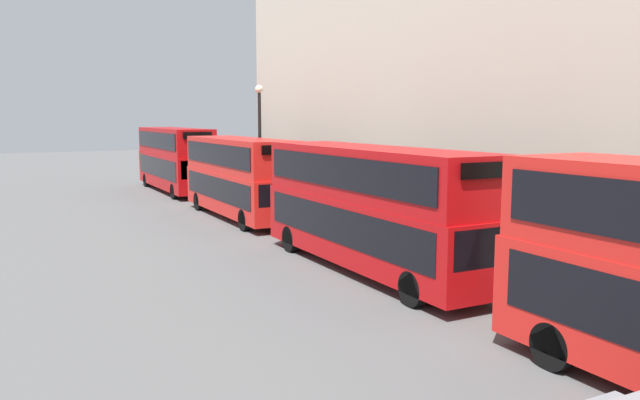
{
  "coord_description": "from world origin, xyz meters",
  "views": [
    {
      "loc": [
        -9.36,
        0.43,
        5.12
      ],
      "look_at": [
        0.48,
        19.29,
        2.29
      ],
      "focal_mm": 35.0,
      "sensor_mm": 36.0,
      "label": 1
    }
  ],
  "objects": [
    {
      "name": "bus_trailing",
      "position": [
        1.6,
        43.09,
        2.41
      ],
      "size": [
        2.59,
        11.25,
        4.37
      ],
      "color": "#B20C0F",
      "rests_on": "ground"
    },
    {
      "name": "street_lamp",
      "position": [
        3.52,
        32.23,
        4.2
      ],
      "size": [
        0.44,
        0.44,
        6.85
      ],
      "color": "black",
      "rests_on": "ground"
    },
    {
      "name": "bus_third_in_queue",
      "position": [
        1.6,
        30.23,
        2.25
      ],
      "size": [
        2.59,
        10.37,
        4.07
      ],
      "color": "red",
      "rests_on": "ground"
    },
    {
      "name": "bus_second_in_queue",
      "position": [
        1.6,
        17.76,
        2.29
      ],
      "size": [
        2.59,
        11.07,
        4.14
      ],
      "color": "#B20C0F",
      "rests_on": "ground"
    }
  ]
}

